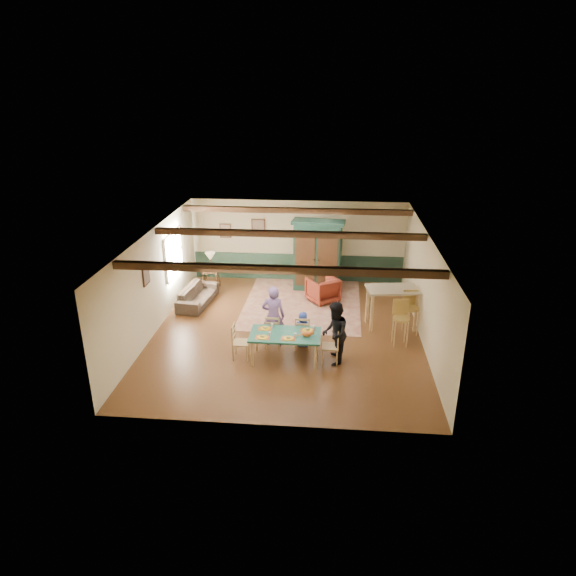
# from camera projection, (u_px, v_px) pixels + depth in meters

# --- Properties ---
(floor) EXTENTS (8.00, 8.00, 0.00)m
(floor) POSITION_uv_depth(u_px,v_px,m) (287.00, 333.00, 13.68)
(floor) COLOR #4B2A15
(floor) RESTS_ON ground
(wall_back) EXTENTS (7.00, 0.02, 2.70)m
(wall_back) POSITION_uv_depth(u_px,v_px,m) (298.00, 241.00, 16.88)
(wall_back) COLOR beige
(wall_back) RESTS_ON floor
(wall_left) EXTENTS (0.02, 8.00, 2.70)m
(wall_left) POSITION_uv_depth(u_px,v_px,m) (154.00, 281.00, 13.46)
(wall_left) COLOR beige
(wall_left) RESTS_ON floor
(wall_right) EXTENTS (0.02, 8.00, 2.70)m
(wall_right) POSITION_uv_depth(u_px,v_px,m) (425.00, 290.00, 12.89)
(wall_right) COLOR beige
(wall_right) RESTS_ON floor
(ceiling) EXTENTS (7.00, 8.00, 0.02)m
(ceiling) POSITION_uv_depth(u_px,v_px,m) (287.00, 235.00, 12.67)
(ceiling) COLOR white
(ceiling) RESTS_ON wall_back
(wainscot_back) EXTENTS (6.95, 0.03, 0.90)m
(wainscot_back) POSITION_uv_depth(u_px,v_px,m) (298.00, 267.00, 17.19)
(wainscot_back) COLOR #1B3225
(wainscot_back) RESTS_ON floor
(ceiling_beam_front) EXTENTS (6.95, 0.16, 0.16)m
(ceiling_beam_front) POSITION_uv_depth(u_px,v_px,m) (277.00, 269.00, 10.58)
(ceiling_beam_front) COLOR black
(ceiling_beam_front) RESTS_ON ceiling
(ceiling_beam_mid) EXTENTS (6.95, 0.16, 0.16)m
(ceiling_beam_mid) POSITION_uv_depth(u_px,v_px,m) (288.00, 234.00, 13.08)
(ceiling_beam_mid) COLOR black
(ceiling_beam_mid) RESTS_ON ceiling
(ceiling_beam_back) EXTENTS (6.95, 0.16, 0.16)m
(ceiling_beam_back) POSITION_uv_depth(u_px,v_px,m) (296.00, 210.00, 15.48)
(ceiling_beam_back) COLOR black
(ceiling_beam_back) RESTS_ON ceiling
(window_left) EXTENTS (0.06, 1.60, 1.30)m
(window_left) POSITION_uv_depth(u_px,v_px,m) (174.00, 254.00, 14.96)
(window_left) COLOR white
(window_left) RESTS_ON wall_left
(picture_left_wall) EXTENTS (0.04, 0.42, 0.52)m
(picture_left_wall) POSITION_uv_depth(u_px,v_px,m) (146.00, 275.00, 12.76)
(picture_left_wall) COLOR gray
(picture_left_wall) RESTS_ON wall_left
(picture_back_a) EXTENTS (0.45, 0.04, 0.55)m
(picture_back_a) POSITION_uv_depth(u_px,v_px,m) (258.00, 227.00, 16.79)
(picture_back_a) COLOR gray
(picture_back_a) RESTS_ON wall_back
(picture_back_b) EXTENTS (0.38, 0.04, 0.48)m
(picture_back_b) POSITION_uv_depth(u_px,v_px,m) (225.00, 231.00, 16.93)
(picture_back_b) COLOR gray
(picture_back_b) RESTS_ON wall_back
(dining_table) EXTENTS (1.67, 0.94, 0.69)m
(dining_table) POSITION_uv_depth(u_px,v_px,m) (285.00, 347.00, 12.20)
(dining_table) COLOR #1D5D4A
(dining_table) RESTS_ON floor
(dining_chair_far_left) EXTENTS (0.39, 0.41, 0.88)m
(dining_chair_far_left) POSITION_uv_depth(u_px,v_px,m) (273.00, 330.00, 12.81)
(dining_chair_far_left) COLOR tan
(dining_chair_far_left) RESTS_ON floor
(dining_chair_far_right) EXTENTS (0.39, 0.41, 0.88)m
(dining_chair_far_right) POSITION_uv_depth(u_px,v_px,m) (303.00, 332.00, 12.75)
(dining_chair_far_right) COLOR tan
(dining_chair_far_right) RESTS_ON floor
(dining_chair_end_left) EXTENTS (0.41, 0.39, 0.88)m
(dining_chair_end_left) POSITION_uv_depth(u_px,v_px,m) (241.00, 342.00, 12.25)
(dining_chair_end_left) COLOR tan
(dining_chair_end_left) RESTS_ON floor
(dining_chair_end_right) EXTENTS (0.41, 0.39, 0.88)m
(dining_chair_end_right) POSITION_uv_depth(u_px,v_px,m) (330.00, 346.00, 12.07)
(dining_chair_end_right) COLOR tan
(dining_chair_end_right) RESTS_ON floor
(person_man) EXTENTS (0.58, 0.39, 1.60)m
(person_man) POSITION_uv_depth(u_px,v_px,m) (273.00, 316.00, 12.75)
(person_man) COLOR #7E5B9D
(person_man) RESTS_ON floor
(person_woman) EXTENTS (0.58, 0.75, 1.53)m
(person_woman) POSITION_uv_depth(u_px,v_px,m) (335.00, 333.00, 11.94)
(person_woman) COLOR black
(person_woman) RESTS_ON floor
(person_child) EXTENTS (0.46, 0.30, 0.93)m
(person_child) POSITION_uv_depth(u_px,v_px,m) (303.00, 329.00, 12.81)
(person_child) COLOR #273F9F
(person_child) RESTS_ON floor
(cat) EXTENTS (0.33, 0.13, 0.17)m
(cat) POSITION_uv_depth(u_px,v_px,m) (307.00, 334.00, 11.91)
(cat) COLOR orange
(cat) RESTS_ON dining_table
(place_setting_near_left) EXTENTS (0.37, 0.28, 0.11)m
(place_setting_near_left) POSITION_uv_depth(u_px,v_px,m) (262.00, 336.00, 11.88)
(place_setting_near_left) COLOR gold
(place_setting_near_left) RESTS_ON dining_table
(place_setting_near_center) EXTENTS (0.37, 0.28, 0.11)m
(place_setting_near_center) POSITION_uv_depth(u_px,v_px,m) (288.00, 337.00, 11.83)
(place_setting_near_center) COLOR gold
(place_setting_near_center) RESTS_ON dining_table
(place_setting_far_left) EXTENTS (0.37, 0.28, 0.11)m
(place_setting_far_left) POSITION_uv_depth(u_px,v_px,m) (265.00, 327.00, 12.31)
(place_setting_far_left) COLOR gold
(place_setting_far_left) RESTS_ON dining_table
(place_setting_far_right) EXTENTS (0.37, 0.28, 0.11)m
(place_setting_far_right) POSITION_uv_depth(u_px,v_px,m) (307.00, 328.00, 12.22)
(place_setting_far_right) COLOR gold
(place_setting_far_right) RESTS_ON dining_table
(area_rug) EXTENTS (3.52, 4.15, 0.01)m
(area_rug) POSITION_uv_depth(u_px,v_px,m) (302.00, 304.00, 15.46)
(area_rug) COLOR #C8B491
(area_rug) RESTS_ON floor
(armoire) EXTENTS (1.68, 0.85, 2.27)m
(armoire) POSITION_uv_depth(u_px,v_px,m) (318.00, 256.00, 16.13)
(armoire) COLOR black
(armoire) RESTS_ON floor
(armchair) EXTENTS (1.14, 1.15, 0.76)m
(armchair) POSITION_uv_depth(u_px,v_px,m) (323.00, 290.00, 15.50)
(armchair) COLOR #561711
(armchair) RESTS_ON floor
(sofa) EXTENTS (0.92, 1.92, 0.54)m
(sofa) POSITION_uv_depth(u_px,v_px,m) (198.00, 295.00, 15.38)
(sofa) COLOR #3A2E24
(sofa) RESTS_ON floor
(end_table) EXTENTS (0.52, 0.52, 0.63)m
(end_table) POSITION_uv_depth(u_px,v_px,m) (212.00, 279.00, 16.51)
(end_table) COLOR black
(end_table) RESTS_ON floor
(table_lamp) EXTENTS (0.34, 0.34, 0.58)m
(table_lamp) POSITION_uv_depth(u_px,v_px,m) (210.00, 261.00, 16.28)
(table_lamp) COLOR #CDB485
(table_lamp) RESTS_ON end_table
(counter_table) EXTENTS (1.45, 0.97, 1.13)m
(counter_table) POSITION_uv_depth(u_px,v_px,m) (391.00, 308.00, 13.81)
(counter_table) COLOR beige
(counter_table) RESTS_ON floor
(bar_stool_left) EXTENTS (0.44, 0.48, 1.19)m
(bar_stool_left) POSITION_uv_depth(u_px,v_px,m) (401.00, 324.00, 12.82)
(bar_stool_left) COLOR #A68540
(bar_stool_left) RESTS_ON floor
(bar_stool_right) EXTENTS (0.47, 0.51, 1.17)m
(bar_stool_right) POSITION_uv_depth(u_px,v_px,m) (411.00, 313.00, 13.42)
(bar_stool_right) COLOR #A68540
(bar_stool_right) RESTS_ON floor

